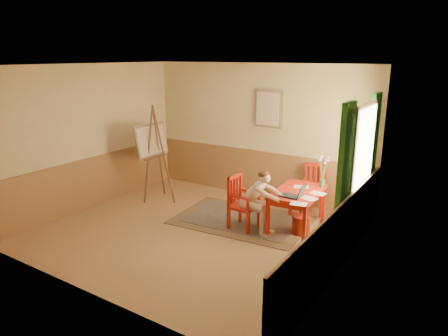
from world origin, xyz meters
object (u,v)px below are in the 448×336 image
Objects in this scene: table at (298,195)px; chair_back at (314,189)px; laptop at (294,194)px; easel at (153,144)px; chair_left at (242,202)px; figure at (257,198)px.

chair_back is (-0.06, 0.94, -0.16)m from table.
laptop is at bearing -83.93° from chair_back.
easel reaches higher than table.
easel reaches higher than chair_left.
chair_back is at bearing 71.33° from figure.
laptop is 3.29m from easel.
laptop reaches higher than table.
easel is at bearing 175.57° from laptop.
chair_left is at bearing -173.58° from laptop.
figure is 2.72m from easel.
laptop is 0.20× the size of easel.
chair_back is 0.84× the size of figure.
easel is (-2.33, 0.36, 0.70)m from chair_left.
table is at bearing 28.41° from chair_left.
table is 1.32× the size of chair_back.
table is 0.72m from figure.
chair_left is at bearing -8.67° from easel.
easel is at bearing 171.33° from chair_left.
easel is (-3.26, 0.25, 0.41)m from laptop.
chair_back is at bearing 93.51° from table.
chair_left is at bearing -151.59° from table.
easel reaches higher than chair_back.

